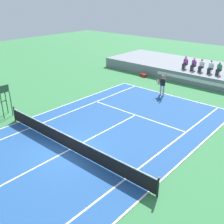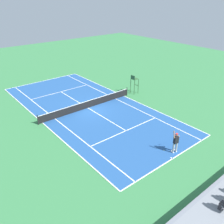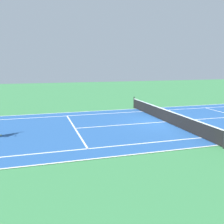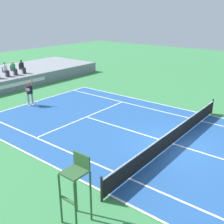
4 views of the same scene
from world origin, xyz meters
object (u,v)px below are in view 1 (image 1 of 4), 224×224
(spectator_seated_0, at_px, (185,63))
(equipment_bag, at_px, (143,75))
(spectator_seated_4, at_px, (219,69))
(tennis_ball, at_px, (162,98))
(spectator_seated_1, at_px, (193,64))
(umpire_chair, at_px, (3,96))
(spectator_seated_2, at_px, (201,66))
(tennis_player, at_px, (162,85))
(spectator_seated_3, at_px, (210,67))

(spectator_seated_0, height_order, equipment_bag, spectator_seated_0)
(spectator_seated_4, xyz_separation_m, tennis_ball, (-2.14, -6.66, -1.66))
(spectator_seated_1, xyz_separation_m, umpire_chair, (-6.33, -17.39, -0.14))
(spectator_seated_0, xyz_separation_m, spectator_seated_2, (1.76, 0.00, 0.00))
(spectator_seated_4, relative_size, umpire_chair, 0.52)
(tennis_player, bearing_deg, spectator_seated_3, 73.48)
(spectator_seated_2, xyz_separation_m, spectator_seated_3, (0.96, 0.00, 0.00))
(spectator_seated_2, xyz_separation_m, tennis_ball, (-0.34, -6.66, -1.66))
(spectator_seated_2, xyz_separation_m, spectator_seated_4, (1.80, 0.00, 0.00))
(spectator_seated_2, relative_size, spectator_seated_3, 1.00)
(tennis_player, bearing_deg, tennis_ball, -55.48)
(spectator_seated_1, height_order, umpire_chair, umpire_chair)
(equipment_bag, bearing_deg, tennis_ball, -40.98)
(umpire_chair, height_order, equipment_bag, umpire_chair)
(tennis_ball, relative_size, umpire_chair, 0.03)
(spectator_seated_1, bearing_deg, equipment_bag, -154.75)
(tennis_player, height_order, equipment_bag, tennis_player)
(spectator_seated_1, height_order, equipment_bag, spectator_seated_1)
(spectator_seated_0, xyz_separation_m, spectator_seated_3, (2.73, 0.00, 0.00))
(spectator_seated_3, bearing_deg, umpire_chair, -115.05)
(spectator_seated_3, height_order, tennis_ball, spectator_seated_3)
(spectator_seated_1, bearing_deg, spectator_seated_4, 0.00)
(tennis_player, height_order, umpire_chair, umpire_chair)
(spectator_seated_3, bearing_deg, spectator_seated_4, 0.00)
(spectator_seated_4, bearing_deg, spectator_seated_0, 180.00)
(spectator_seated_4, bearing_deg, tennis_ball, -107.81)
(spectator_seated_4, relative_size, equipment_bag, 1.33)
(spectator_seated_0, relative_size, equipment_bag, 1.33)
(spectator_seated_2, height_order, tennis_player, spectator_seated_2)
(equipment_bag, bearing_deg, spectator_seated_0, 30.55)
(tennis_player, bearing_deg, spectator_seated_2, 82.29)
(spectator_seated_2, height_order, spectator_seated_4, same)
(tennis_player, distance_m, equipment_bag, 6.07)
(spectator_seated_2, bearing_deg, umpire_chair, -112.39)
(equipment_bag, bearing_deg, spectator_seated_1, 25.25)
(spectator_seated_0, bearing_deg, spectator_seated_1, 0.00)
(tennis_ball, distance_m, umpire_chair, 12.81)
(spectator_seated_2, height_order, tennis_ball, spectator_seated_2)
(spectator_seated_0, bearing_deg, spectator_seated_3, 0.00)
(tennis_ball, distance_m, equipment_bag, 6.81)
(tennis_player, xyz_separation_m, tennis_ball, (0.47, -0.68, -0.96))
(tennis_ball, bearing_deg, spectator_seated_1, 94.21)
(spectator_seated_1, relative_size, umpire_chair, 0.52)
(tennis_player, relative_size, equipment_bag, 2.19)
(tennis_player, bearing_deg, spectator_seated_0, 99.08)
(tennis_ball, xyz_separation_m, umpire_chair, (-6.82, -10.73, 1.52))
(spectator_seated_3, distance_m, umpire_chair, 19.19)
(spectator_seated_1, relative_size, tennis_player, 0.61)
(spectator_seated_4, height_order, tennis_player, spectator_seated_4)
(spectator_seated_2, relative_size, spectator_seated_4, 1.00)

